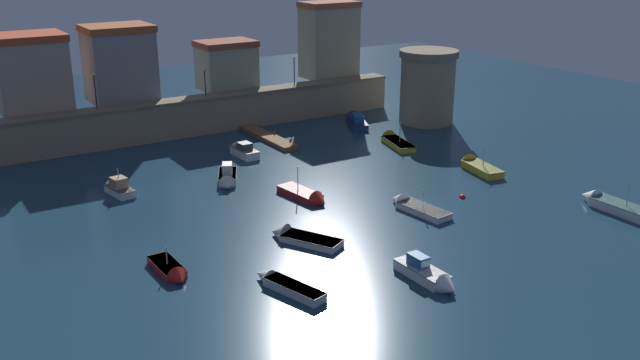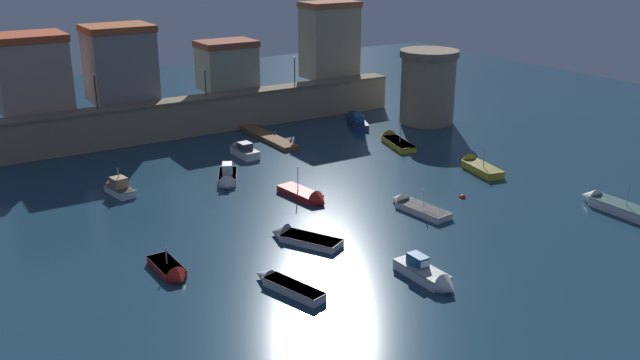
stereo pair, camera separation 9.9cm
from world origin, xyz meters
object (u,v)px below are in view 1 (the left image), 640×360
Objects in this scene: quay_lamp_0 at (95,85)px; quay_lamp_2 at (294,66)px; quay_lamp_1 at (205,77)px; moored_boat_1 at (429,275)px; moored_boat_10 at (117,187)px; fortress_tower at (427,86)px; moored_boat_7 at (611,204)px; moored_boat_0 at (476,166)px; moored_boat_8 at (393,140)px; moored_boat_6 at (227,178)px; moored_boat_12 at (284,285)px; moored_boat_4 at (356,120)px; moored_boat_11 at (297,237)px; moored_boat_3 at (308,196)px; mooring_buoy_0 at (462,198)px; moored_boat_2 at (172,271)px; moored_boat_5 at (412,206)px; moored_boat_9 at (242,150)px.

quay_lamp_0 is 23.46m from quay_lamp_2.
quay_lamp_0 is 1.20× the size of quay_lamp_1.
moored_boat_1 is 1.20× the size of moored_boat_10.
moored_boat_7 is (-5.68, -29.78, -3.93)m from fortress_tower.
moored_boat_1 is (-18.94, -15.38, 0.10)m from moored_boat_0.
quay_lamp_2 is at bearing 27.64° from moored_boat_8.
moored_boat_12 is at bearing 11.17° from moored_boat_6.
moored_boat_4 is 34.39m from moored_boat_11.
quay_lamp_0 is at bearing 75.51° from moored_boat_8.
quay_lamp_1 is 25.39m from moored_boat_3.
mooring_buoy_0 is (-1.76, -31.22, -6.37)m from quay_lamp_2.
moored_boat_8 is at bearing 117.25° from moored_boat_2.
moored_boat_5 is at bearing -132.43° from fortress_tower.
moored_boat_11 is at bearing -144.67° from fortress_tower.
moored_boat_9 reaches higher than mooring_buoy_0.
moored_boat_8 is at bearing 145.64° from moored_boat_1.
moored_boat_10 is (-32.76, 25.19, 0.09)m from moored_boat_7.
moored_boat_1 is 20.96m from moored_boat_7.
moored_boat_2 is at bearing -117.41° from quay_lamp_1.
moored_boat_12 is 21.79m from mooring_buoy_0.
fortress_tower is 9.22m from moored_boat_4.
moored_boat_2 reaches higher than moored_boat_12.
moored_boat_3 is 8.40m from moored_boat_6.
moored_boat_5 is at bearing -102.79° from quay_lamp_2.
quay_lamp_0 is at bearing 180.00° from quay_lamp_2.
moored_boat_1 is 31.42m from moored_boat_9.
fortress_tower is 10.92m from moored_boat_8.
quay_lamp_1 is at bearing 0.00° from quay_lamp_0.
moored_boat_11 is at bearing -52.41° from moored_boat_12.
quay_lamp_1 is 0.46× the size of moored_boat_8.
moored_boat_0 is at bearing -83.32° from moored_boat_12.
moored_boat_2 is at bearing 86.19° from moored_boat_5.
moored_boat_0 is 1.06× the size of moored_boat_12.
moored_boat_10 is at bearing 105.31° from moored_boat_9.
moored_boat_7 is 24.89m from moored_boat_8.
quay_lamp_0 is 35.63m from moored_boat_5.
quay_lamp_1 is 21.43m from moored_boat_10.
moored_boat_11 is (-30.42, -21.56, -4.08)m from fortress_tower.
moored_boat_4 is at bearing 143.91° from moored_boat_6.
quay_lamp_0 is at bearing -132.84° from moored_boat_6.
moored_boat_9 is (-15.60, 4.75, 0.21)m from moored_boat_8.
quay_lamp_1 is at bearing 94.61° from moored_boat_4.
moored_boat_0 is at bearing 98.87° from moored_boat_2.
moored_boat_9 is (4.91, 7.01, 0.01)m from moored_boat_6.
mooring_buoy_0 is (12.52, 10.32, -0.46)m from moored_boat_1.
moored_boat_2 is at bearing -10.05° from moored_boat_6.
quay_lamp_2 is at bearing 144.66° from moored_boat_3.
moored_boat_6 is (-21.67, 8.96, 0.15)m from moored_boat_0.
moored_boat_0 is 1.23× the size of moored_boat_6.
moored_boat_8 is at bearing -65.07° from moored_boat_12.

